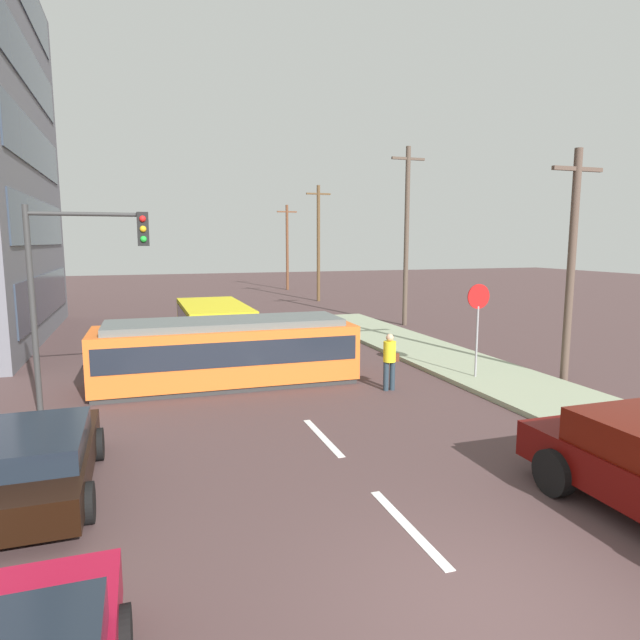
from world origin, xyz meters
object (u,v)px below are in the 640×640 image
at_px(streetcar_tram, 226,351).
at_px(utility_pole_near, 571,262).
at_px(utility_pole_distant, 287,246).
at_px(pedestrian_crossing, 390,358).
at_px(stop_sign, 478,311).
at_px(traffic_light_mast, 80,270).
at_px(utility_pole_far, 318,241).
at_px(city_bus, 214,322).
at_px(utility_pole_mid, 407,234).
at_px(parked_sedan_mid, 37,461).

height_order(streetcar_tram, utility_pole_near, utility_pole_near).
bearing_deg(utility_pole_distant, pedestrian_crossing, -100.18).
bearing_deg(stop_sign, traffic_light_mast, 177.77).
xyz_separation_m(streetcar_tram, stop_sign, (7.39, -2.14, 1.17)).
bearing_deg(utility_pole_far, city_bus, -122.52).
bearing_deg(utility_pole_far, utility_pole_distant, 88.03).
relative_size(pedestrian_crossing, utility_pole_mid, 0.19).
bearing_deg(city_bus, utility_pole_distant, 68.27).
bearing_deg(city_bus, utility_pole_near, -43.54).
height_order(city_bus, parked_sedan_mid, city_bus).
distance_m(pedestrian_crossing, utility_pole_distant, 33.83).
relative_size(city_bus, utility_pole_distant, 0.80).
xyz_separation_m(streetcar_tram, utility_pole_mid, (10.59, 8.74, 3.66)).
bearing_deg(utility_pole_far, stop_sign, -96.38).
relative_size(streetcar_tram, traffic_light_mast, 1.51).
distance_m(streetcar_tram, utility_pole_distant, 32.71).
bearing_deg(streetcar_tram, stop_sign, -16.18).
bearing_deg(stop_sign, utility_pole_far, 83.62).
bearing_deg(utility_pole_near, utility_pole_mid, 87.31).
relative_size(streetcar_tram, utility_pole_far, 0.94).
bearing_deg(streetcar_tram, traffic_light_mast, -155.67).
xyz_separation_m(pedestrian_crossing, utility_pole_mid, (6.22, 11.01, 3.74)).
bearing_deg(traffic_light_mast, city_bus, 61.60).
relative_size(streetcar_tram, stop_sign, 2.70).
xyz_separation_m(pedestrian_crossing, utility_pole_near, (5.67, -0.73, 2.74)).
bearing_deg(traffic_light_mast, stop_sign, -2.23).
bearing_deg(utility_pole_distant, streetcar_tram, -108.48).
relative_size(stop_sign, utility_pole_mid, 0.32).
distance_m(streetcar_tram, utility_pole_far, 23.55).
height_order(traffic_light_mast, utility_pole_near, utility_pole_near).
bearing_deg(city_bus, parked_sedan_mid, -110.42).
distance_m(pedestrian_crossing, stop_sign, 3.27).
distance_m(utility_pole_near, utility_pole_far, 24.08).
bearing_deg(stop_sign, utility_pole_near, -17.91).
distance_m(stop_sign, utility_pole_distant, 33.22).
xyz_separation_m(streetcar_tram, traffic_light_mast, (-3.78, -1.71, 2.59)).
bearing_deg(parked_sedan_mid, stop_sign, 19.98).
height_order(streetcar_tram, pedestrian_crossing, streetcar_tram).
bearing_deg(utility_pole_mid, utility_pole_near, -92.69).
bearing_deg(pedestrian_crossing, parked_sedan_mid, -154.48).
distance_m(pedestrian_crossing, traffic_light_mast, 8.60).
distance_m(city_bus, traffic_light_mast, 9.26).
bearing_deg(streetcar_tram, utility_pole_distant, 71.52).
relative_size(city_bus, utility_pole_near, 0.85).
xyz_separation_m(traffic_light_mast, utility_pole_far, (13.77, 22.78, 0.71)).
xyz_separation_m(utility_pole_near, utility_pole_far, (-0.05, 24.07, 0.63)).
relative_size(traffic_light_mast, utility_pole_far, 0.62).
bearing_deg(traffic_light_mast, utility_pole_near, -5.33).
bearing_deg(utility_pole_near, stop_sign, 162.09).
bearing_deg(streetcar_tram, parked_sedan_mid, -123.42).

